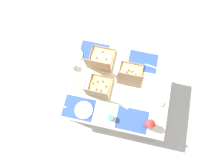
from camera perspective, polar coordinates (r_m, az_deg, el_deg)
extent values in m
plane|color=beige|center=(2.89, 0.00, -3.96)|extent=(6.00, 6.00, 0.00)
cylinder|color=#3F3328|center=(2.73, 15.31, 4.05)|extent=(0.07, 0.07, 0.71)
cylinder|color=#3F3328|center=(2.79, -11.00, 9.39)|extent=(0.07, 0.07, 0.71)
cylinder|color=#3F3328|center=(2.53, 12.40, -15.18)|extent=(0.07, 0.07, 0.71)
cylinder|color=#3F3328|center=(2.59, -16.30, -8.89)|extent=(0.07, 0.07, 0.71)
cube|color=beige|center=(2.19, 0.00, -0.11)|extent=(1.39, 1.03, 0.03)
cube|color=#2D4C9E|center=(2.30, 9.69, 6.96)|extent=(0.36, 0.26, 0.00)
cube|color=#2D4C9E|center=(2.33, -5.70, 10.06)|extent=(0.36, 0.26, 0.00)
cube|color=#2D4C9E|center=(2.11, 6.33, -11.13)|extent=(0.36, 0.26, 0.00)
cube|color=#2D4C9E|center=(2.15, -10.40, -7.45)|extent=(0.36, 0.26, 0.00)
cube|color=tan|center=(2.22, 5.71, 3.11)|extent=(0.28, 0.28, 0.01)
cube|color=tan|center=(2.21, 9.27, 2.51)|extent=(0.01, 0.28, 0.03)
cube|color=tan|center=(2.20, 2.22, 4.00)|extent=(0.01, 0.28, 0.03)
cube|color=tan|center=(2.25, 6.42, 6.52)|extent=(0.28, 0.01, 0.03)
cube|color=tan|center=(2.16, 5.07, -0.13)|extent=(0.28, 0.01, 0.03)
cylinder|color=#E0B76B|center=(2.21, 5.73, 3.19)|extent=(0.25, 0.25, 0.01)
cylinder|color=#EFD67F|center=(2.20, 5.75, 3.25)|extent=(0.22, 0.22, 0.00)
cylinder|color=red|center=(2.20, 4.70, 3.67)|extent=(0.03, 0.03, 0.00)
cylinder|color=red|center=(2.18, 4.59, 2.01)|extent=(0.03, 0.03, 0.00)
cylinder|color=red|center=(2.18, 6.30, 1.60)|extent=(0.03, 0.03, 0.00)
cylinder|color=red|center=(2.20, 7.42, 2.82)|extent=(0.03, 0.03, 0.00)
cylinder|color=red|center=(2.21, 6.41, 3.83)|extent=(0.03, 0.03, 0.00)
cylinder|color=red|center=(2.21, 5.39, 4.23)|extent=(0.03, 0.03, 0.00)
cube|color=tan|center=(2.01, 5.51, 1.35)|extent=(0.28, 0.03, 0.28)
cube|color=tan|center=(2.28, -3.23, 7.90)|extent=(0.30, 0.30, 0.01)
cube|color=tan|center=(2.25, 0.43, 7.37)|extent=(0.01, 0.30, 0.03)
cube|color=tan|center=(2.29, -6.88, 8.76)|extent=(0.01, 0.30, 0.03)
cube|color=tan|center=(2.33, -2.40, 11.34)|extent=(0.30, 0.01, 0.03)
cube|color=tan|center=(2.21, -4.12, 4.67)|extent=(0.30, 0.01, 0.03)
cylinder|color=#E0B76B|center=(2.27, -3.24, 8.00)|extent=(0.26, 0.26, 0.01)
cylinder|color=#EFD67F|center=(2.27, -3.25, 8.08)|extent=(0.24, 0.24, 0.00)
cylinder|color=red|center=(2.27, -4.80, 8.17)|extent=(0.03, 0.03, 0.00)
cylinder|color=red|center=(2.24, -3.36, 6.64)|extent=(0.03, 0.03, 0.00)
cylinder|color=red|center=(2.25, -1.83, 7.76)|extent=(0.03, 0.03, 0.00)
cylinder|color=red|center=(2.30, -2.96, 10.00)|extent=(0.03, 0.03, 0.00)
cube|color=tan|center=(2.05, -4.55, 5.84)|extent=(0.30, 0.03, 0.30)
cube|color=tan|center=(2.16, -3.79, -0.81)|extent=(0.27, 0.27, 0.01)
cube|color=tan|center=(2.14, -0.44, -1.41)|extent=(0.01, 0.27, 0.03)
cube|color=tan|center=(2.17, -7.16, 0.03)|extent=(0.01, 0.27, 0.03)
cube|color=tan|center=(2.18, -3.04, 2.53)|extent=(0.27, 0.01, 0.03)
cube|color=tan|center=(2.12, -4.64, -4.00)|extent=(0.27, 0.01, 0.03)
cylinder|color=#E0B76B|center=(2.16, -3.81, -0.75)|extent=(0.23, 0.23, 0.01)
cylinder|color=#EFD67F|center=(2.15, -3.82, -0.69)|extent=(0.21, 0.21, 0.00)
cylinder|color=red|center=(2.16, -5.85, 0.16)|extent=(0.03, 0.03, 0.00)
cylinder|color=red|center=(2.14, -4.91, -1.77)|extent=(0.03, 0.03, 0.00)
cylinder|color=red|center=(2.13, -3.44, -2.24)|extent=(0.03, 0.03, 0.00)
cylinder|color=red|center=(2.14, -1.77, -0.77)|extent=(0.03, 0.03, 0.00)
cylinder|color=red|center=(2.16, -2.78, 0.87)|extent=(0.03, 0.03, 0.00)
cylinder|color=red|center=(2.16, -4.53, 0.68)|extent=(0.03, 0.03, 0.00)
cube|color=tan|center=(1.98, -4.99, -3.21)|extent=(0.27, 0.01, 0.27)
cylinder|color=white|center=(2.13, -8.88, -8.11)|extent=(0.20, 0.20, 0.01)
cylinder|color=white|center=(2.12, -8.92, -8.08)|extent=(0.21, 0.21, 0.01)
cylinder|color=white|center=(2.22, -11.31, 0.63)|extent=(0.22, 0.22, 0.01)
cylinder|color=white|center=(2.21, -11.35, 0.69)|extent=(0.22, 0.22, 0.01)
cylinder|color=#E0B76B|center=(2.19, -11.37, 0.07)|extent=(0.09, 0.09, 0.01)
cylinder|color=#EFD67F|center=(2.19, -11.40, 0.11)|extent=(0.08, 0.08, 0.00)
cylinder|color=white|center=(2.34, -11.61, 8.96)|extent=(0.19, 0.19, 0.01)
cylinder|color=white|center=(2.34, -11.65, 9.04)|extent=(0.20, 0.20, 0.01)
cylinder|color=#B2382D|center=(2.02, 11.54, -12.30)|extent=(0.09, 0.09, 0.22)
cone|color=#B2382D|center=(1.90, 12.30, -12.05)|extent=(0.09, 0.09, 0.04)
cylinder|color=#B2382D|center=(1.85, 12.59, -11.96)|extent=(0.03, 0.03, 0.06)
cylinder|color=red|center=(1.82, 12.82, -11.88)|extent=(0.03, 0.03, 0.01)
cylinder|color=teal|center=(2.04, -0.45, -10.55)|extent=(0.07, 0.07, 0.11)
cylinder|color=silver|center=(2.24, -12.27, 5.54)|extent=(0.08, 0.08, 0.10)
cylinder|color=white|center=(2.17, 14.89, -5.62)|extent=(0.09, 0.09, 0.04)
cube|color=#B7B7BC|center=(2.29, 12.48, 5.38)|extent=(0.19, 0.04, 0.00)
cube|color=#B7B7BC|center=(2.12, 2.83, -6.57)|extent=(0.19, 0.07, 0.00)
cube|color=#B7B7BC|center=(2.20, -16.30, -6.10)|extent=(0.19, 0.06, 0.00)
cube|color=#B7B7BC|center=(2.16, 9.08, -3.52)|extent=(0.21, 0.04, 0.00)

